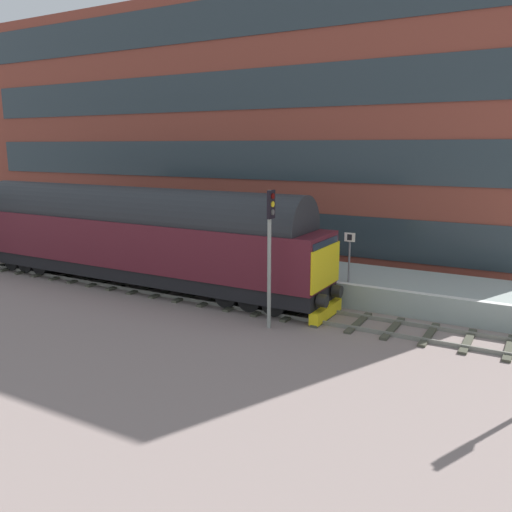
{
  "coord_description": "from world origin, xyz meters",
  "views": [
    {
      "loc": [
        -18.22,
        -12.31,
        6.49
      ],
      "look_at": [
        0.2,
        -1.89,
        2.08
      ],
      "focal_mm": 37.23,
      "sensor_mm": 36.0,
      "label": 1
    }
  ],
  "objects": [
    {
      "name": "ground_plane",
      "position": [
        0.0,
        0.0,
        0.0
      ],
      "size": [
        140.0,
        140.0,
        0.0
      ],
      "primitive_type": "plane",
      "color": "gray",
      "rests_on": "ground"
    },
    {
      "name": "diesel_locomotive",
      "position": [
        0.0,
        4.59,
        2.49
      ],
      "size": [
        2.74,
        19.64,
        4.68
      ],
      "color": "black",
      "rests_on": "ground"
    },
    {
      "name": "station_platform",
      "position": [
        3.6,
        0.0,
        0.5
      ],
      "size": [
        4.0,
        44.0,
        1.01
      ],
      "color": "#9AA7A0",
      "rests_on": "ground"
    },
    {
      "name": "signal_post_mid",
      "position": [
        -2.0,
        -3.7,
        3.18
      ],
      "size": [
        0.44,
        0.22,
        4.99
      ],
      "color": "gray",
      "rests_on": "ground"
    },
    {
      "name": "platform_number_sign",
      "position": [
        2.01,
        -5.22,
        2.36
      ],
      "size": [
        0.1,
        0.44,
        2.05
      ],
      "color": "slate",
      "rests_on": "station_platform"
    },
    {
      "name": "station_building",
      "position": [
        9.94,
        5.79,
        7.39
      ],
      "size": [
        5.82,
        36.94,
        14.78
      ],
      "color": "brown",
      "rests_on": "ground"
    },
    {
      "name": "track_main",
      "position": [
        0.0,
        0.0,
        0.05
      ],
      "size": [
        2.5,
        60.0,
        0.15
      ],
      "color": "gray",
      "rests_on": "ground"
    },
    {
      "name": "waiting_passenger",
      "position": [
        2.6,
        7.66,
        1.99
      ],
      "size": [
        0.38,
        0.51,
        1.64
      ],
      "rotation": [
        0.0,
        0.0,
        1.71
      ],
      "color": "#2D2F32",
      "rests_on": "station_platform"
    }
  ]
}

